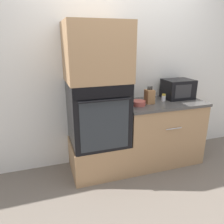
% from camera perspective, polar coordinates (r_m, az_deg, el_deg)
% --- Properties ---
extents(ground_plane, '(12.00, 12.00, 0.00)m').
position_cam_1_polar(ground_plane, '(2.86, 5.32, -16.67)').
color(ground_plane, '#6B6056').
extents(wall_back, '(8.00, 0.05, 2.50)m').
position_cam_1_polar(wall_back, '(2.95, 1.10, 10.82)').
color(wall_back, silver).
rests_on(wall_back, ground_plane).
extents(oven_cabinet_base, '(0.70, 0.60, 0.41)m').
position_cam_1_polar(oven_cabinet_base, '(2.89, -3.49, -11.39)').
color(oven_cabinet_base, '#A87F56').
rests_on(oven_cabinet_base, ground_plane).
extents(wall_oven, '(0.68, 0.64, 0.77)m').
position_cam_1_polar(wall_oven, '(2.64, -3.71, -0.24)').
color(wall_oven, black).
rests_on(wall_oven, oven_cabinet_base).
extents(oven_cabinet_upper, '(0.70, 0.60, 0.65)m').
position_cam_1_polar(oven_cabinet_upper, '(2.51, -4.08, 15.31)').
color(oven_cabinet_upper, '#A87F56').
rests_on(oven_cabinet_upper, wall_oven).
extents(counter_unit, '(1.08, 0.63, 0.86)m').
position_cam_1_polar(counter_unit, '(3.10, 12.42, -4.95)').
color(counter_unit, '#A87F56').
rests_on(counter_unit, ground_plane).
extents(microwave, '(0.39, 0.31, 0.26)m').
position_cam_1_polar(microwave, '(3.16, 16.83, 5.80)').
color(microwave, black).
rests_on(microwave, counter_unit).
extents(knife_block, '(0.10, 0.12, 0.22)m').
position_cam_1_polar(knife_block, '(2.82, 9.78, 4.01)').
color(knife_block, olive).
rests_on(knife_block, counter_unit).
extents(bowl, '(0.18, 0.18, 0.06)m').
position_cam_1_polar(bowl, '(2.73, 6.89, 2.36)').
color(bowl, '#B24C42').
rests_on(bowl, counter_unit).
extents(condiment_jar_near, '(0.06, 0.06, 0.07)m').
position_cam_1_polar(condiment_jar_near, '(3.04, 10.34, 3.93)').
color(condiment_jar_near, '#427047').
rests_on(condiment_jar_near, counter_unit).
extents(condiment_jar_mid, '(0.06, 0.06, 0.09)m').
position_cam_1_polar(condiment_jar_mid, '(2.99, 13.34, 3.72)').
color(condiment_jar_mid, silver).
rests_on(condiment_jar_mid, counter_unit).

